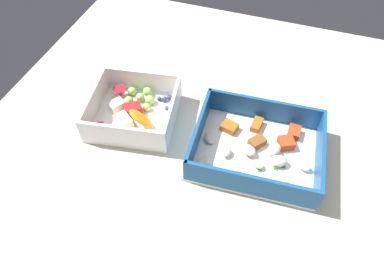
% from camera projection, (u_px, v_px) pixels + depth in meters
% --- Properties ---
extents(table_surface, '(0.80, 0.80, 0.02)m').
position_uv_depth(table_surface, '(202.00, 136.00, 0.65)').
color(table_surface, beige).
rests_on(table_surface, ground).
extents(pasta_container, '(0.22, 0.18, 0.05)m').
position_uv_depth(pasta_container, '(256.00, 148.00, 0.60)').
color(pasta_container, white).
rests_on(pasta_container, table_surface).
extents(fruit_bowl, '(0.17, 0.17, 0.05)m').
position_uv_depth(fruit_bowl, '(134.00, 111.00, 0.65)').
color(fruit_bowl, white).
rests_on(fruit_bowl, table_surface).
extents(paper_cup_liner, '(0.03, 0.03, 0.02)m').
position_uv_depth(paper_cup_liner, '(96.00, 82.00, 0.71)').
color(paper_cup_liner, white).
rests_on(paper_cup_liner, table_surface).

